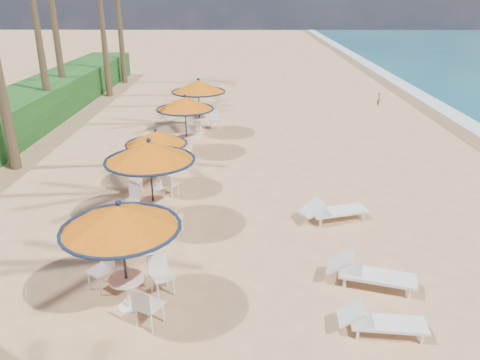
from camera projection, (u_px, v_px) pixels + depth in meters
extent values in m
plane|color=tan|center=(354.00, 309.00, 10.18)|extent=(160.00, 160.00, 0.00)
cylinder|color=black|center=(124.00, 258.00, 9.77)|extent=(0.05, 0.05, 2.47)
cone|color=#D16212|center=(120.00, 217.00, 9.41)|extent=(2.47, 2.47, 0.54)
torus|color=#111C33|center=(121.00, 228.00, 9.50)|extent=(2.47, 2.47, 0.08)
sphere|color=#111C33|center=(118.00, 203.00, 9.29)|extent=(0.13, 0.13, 0.13)
cylinder|color=white|center=(126.00, 279.00, 9.96)|extent=(0.75, 0.75, 0.04)
cylinder|color=white|center=(128.00, 293.00, 10.10)|extent=(0.09, 0.09, 0.75)
cylinder|color=black|center=(152.00, 185.00, 13.40)|extent=(0.06, 0.06, 2.57)
cone|color=#D16212|center=(149.00, 151.00, 13.02)|extent=(2.57, 2.57, 0.56)
torus|color=#111C33|center=(150.00, 160.00, 13.12)|extent=(2.57, 2.57, 0.08)
sphere|color=#111C33|center=(148.00, 140.00, 12.90)|extent=(0.13, 0.13, 0.13)
cylinder|color=white|center=(153.00, 201.00, 13.59)|extent=(0.78, 0.78, 0.04)
cylinder|color=white|center=(154.00, 213.00, 13.73)|extent=(0.09, 0.09, 0.78)
cylinder|color=black|center=(157.00, 161.00, 15.98)|extent=(0.05, 0.05, 2.10)
cone|color=#D16212|center=(156.00, 138.00, 15.67)|extent=(2.10, 2.10, 0.46)
torus|color=#111C33|center=(156.00, 144.00, 15.75)|extent=(2.10, 2.10, 0.06)
sphere|color=#111C33|center=(155.00, 130.00, 15.57)|extent=(0.11, 0.11, 0.11)
cylinder|color=white|center=(158.00, 172.00, 16.14)|extent=(0.64, 0.64, 0.04)
cylinder|color=white|center=(159.00, 181.00, 16.25)|extent=(0.07, 0.07, 0.64)
cylinder|color=black|center=(186.00, 125.00, 19.63)|extent=(0.05, 0.05, 2.41)
cone|color=#D16212|center=(185.00, 103.00, 19.27)|extent=(2.41, 2.41, 0.52)
torus|color=#111C33|center=(185.00, 109.00, 19.36)|extent=(2.41, 2.41, 0.07)
sphere|color=#111C33|center=(185.00, 96.00, 19.16)|extent=(0.13, 0.13, 0.13)
cylinder|color=white|center=(186.00, 137.00, 19.81)|extent=(0.73, 0.73, 0.04)
cylinder|color=white|center=(187.00, 144.00, 19.94)|extent=(0.08, 0.08, 0.73)
cylinder|color=black|center=(199.00, 107.00, 22.37)|extent=(0.06, 0.06, 2.57)
cone|color=#D16212|center=(198.00, 86.00, 21.99)|extent=(2.57, 2.57, 0.56)
torus|color=#111C33|center=(199.00, 92.00, 22.09)|extent=(2.57, 2.57, 0.08)
sphere|color=#111C33|center=(198.00, 79.00, 21.87)|extent=(0.13, 0.13, 0.13)
cylinder|color=white|center=(199.00, 118.00, 22.56)|extent=(0.78, 0.78, 0.04)
cylinder|color=white|center=(200.00, 125.00, 22.70)|extent=(0.09, 0.09, 0.78)
cube|color=white|center=(388.00, 323.00, 9.36)|extent=(1.55, 0.69, 0.06)
cube|color=white|center=(351.00, 313.00, 9.36)|extent=(0.55, 0.59, 0.37)
cube|color=white|center=(388.00, 329.00, 9.41)|extent=(0.05, 0.05, 0.21)
cube|color=white|center=(377.00, 276.00, 10.84)|extent=(1.85, 1.11, 0.07)
cube|color=white|center=(340.00, 262.00, 11.00)|extent=(0.74, 0.77, 0.43)
cube|color=white|center=(377.00, 282.00, 10.91)|extent=(0.06, 0.06, 0.25)
cube|color=white|center=(339.00, 211.00, 14.08)|extent=(1.83, 1.10, 0.07)
cube|color=white|center=(313.00, 208.00, 13.77)|extent=(0.73, 0.77, 0.43)
cube|color=white|center=(338.00, 216.00, 14.14)|extent=(0.06, 0.06, 0.24)
cone|color=brown|center=(40.00, 44.00, 22.67)|extent=(0.44, 0.44, 8.15)
cone|color=brown|center=(52.00, 3.00, 25.71)|extent=(0.44, 0.44, 11.65)
cone|color=brown|center=(102.00, 25.00, 29.32)|extent=(0.44, 0.44, 9.00)
cone|color=brown|center=(118.00, 10.00, 33.53)|extent=(0.44, 0.44, 10.42)
imported|color=#91644A|center=(379.00, 99.00, 28.22)|extent=(0.20, 0.30, 0.83)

